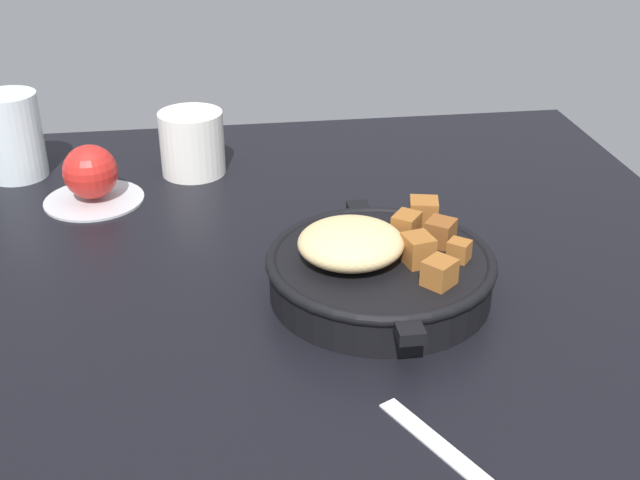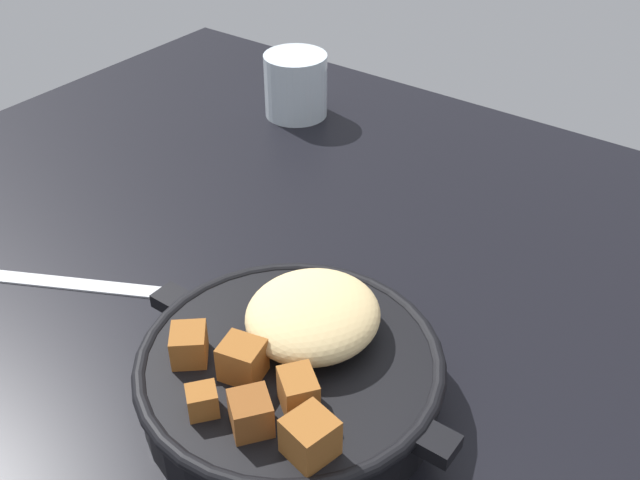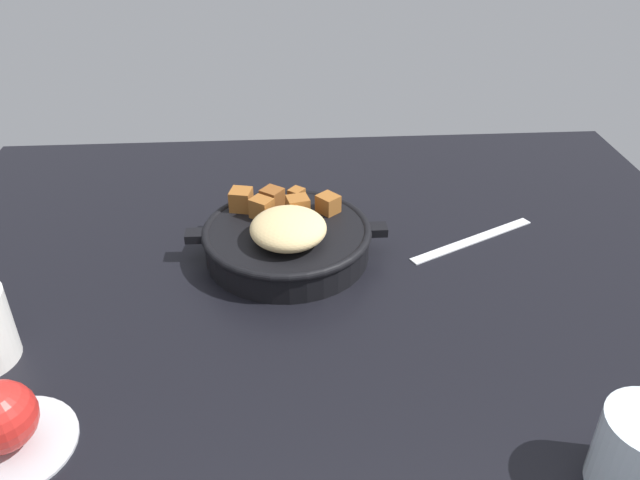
% 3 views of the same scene
% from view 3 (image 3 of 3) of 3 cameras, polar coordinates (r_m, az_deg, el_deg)
% --- Properties ---
extents(ground_plane, '(1.16, 0.97, 0.02)m').
position_cam_3_polar(ground_plane, '(0.84, 0.41, -4.81)').
color(ground_plane, black).
extents(cast_iron_skillet, '(0.28, 0.23, 0.08)m').
position_cam_3_polar(cast_iron_skillet, '(0.87, -2.98, 0.27)').
color(cast_iron_skillet, black).
rests_on(cast_iron_skillet, ground_plane).
extents(saucer_plate, '(0.13, 0.13, 0.01)m').
position_cam_3_polar(saucer_plate, '(0.70, -26.07, -16.16)').
color(saucer_plate, '#B7BABF').
rests_on(saucer_plate, ground_plane).
extents(red_apple, '(0.07, 0.07, 0.07)m').
position_cam_3_polar(red_apple, '(0.68, -26.84, -14.01)').
color(red_apple, red).
rests_on(red_apple, saucer_plate).
extents(butter_knife, '(0.20, 0.11, 0.00)m').
position_cam_3_polar(butter_knife, '(0.95, 13.58, 0.03)').
color(butter_knife, silver).
rests_on(butter_knife, ground_plane).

